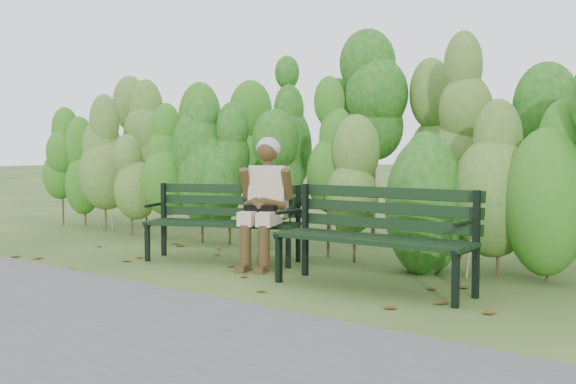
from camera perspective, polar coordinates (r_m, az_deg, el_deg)
The scene contains 7 objects.
ground at distance 6.17m, azimuth -2.03°, elevation -7.14°, with size 80.00×80.00×0.00m, color #2C471A.
footpath at distance 4.75m, azimuth -19.80°, elevation -10.57°, with size 60.00×2.50×0.01m, color #474749.
hedge_band at distance 7.57m, azimuth 7.13°, elevation 4.41°, with size 11.04×1.67×2.42m.
leaf_litter at distance 5.90m, azimuth -3.90°, elevation -7.60°, with size 5.93×1.98×0.01m.
bench_left at distance 7.00m, azimuth -5.33°, elevation -2.01°, with size 1.65×1.08×0.79m.
bench_right at distance 5.62m, azimuth 7.56°, elevation -3.11°, with size 1.70×0.61×0.84m.
seated_woman at distance 6.66m, azimuth -1.99°, elevation -0.23°, with size 0.63×0.83×1.27m.
Camera 1 is at (3.92, -4.61, 1.15)m, focal length 42.00 mm.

